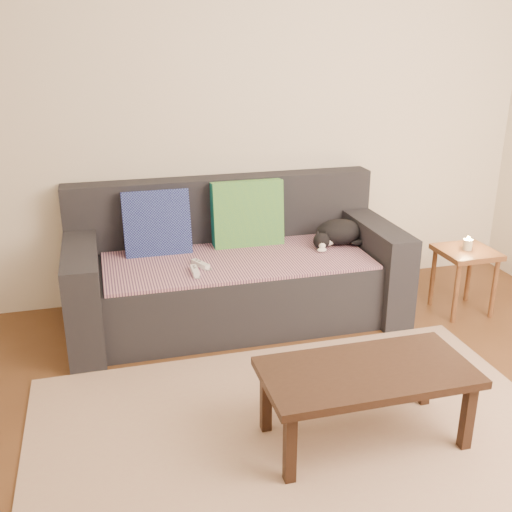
{
  "coord_description": "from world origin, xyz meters",
  "views": [
    {
      "loc": [
        -0.81,
        -1.97,
        1.77
      ],
      "look_at": [
        0.05,
        1.2,
        0.55
      ],
      "focal_mm": 42.0,
      "sensor_mm": 36.0,
      "label": 1
    }
  ],
  "objects_px": {
    "sofa": "(234,272)",
    "side_table": "(466,261)",
    "wii_remote_a": "(200,264)",
    "coffee_table": "(367,378)",
    "cat": "(338,233)",
    "wii_remote_b": "(195,271)"
  },
  "relations": [
    {
      "from": "sofa",
      "to": "side_table",
      "type": "xyz_separation_m",
      "value": [
        1.5,
        -0.34,
        0.06
      ]
    },
    {
      "from": "wii_remote_a",
      "to": "coffee_table",
      "type": "bearing_deg",
      "value": 177.02
    },
    {
      "from": "cat",
      "to": "coffee_table",
      "type": "height_order",
      "value": "cat"
    },
    {
      "from": "wii_remote_b",
      "to": "coffee_table",
      "type": "distance_m",
      "value": 1.3
    },
    {
      "from": "wii_remote_a",
      "to": "wii_remote_b",
      "type": "xyz_separation_m",
      "value": [
        -0.05,
        -0.1,
        0.0
      ]
    },
    {
      "from": "coffee_table",
      "to": "wii_remote_a",
      "type": "bearing_deg",
      "value": 112.43
    },
    {
      "from": "cat",
      "to": "wii_remote_a",
      "type": "xyz_separation_m",
      "value": [
        -0.96,
        -0.17,
        -0.06
      ]
    },
    {
      "from": "side_table",
      "to": "coffee_table",
      "type": "bearing_deg",
      "value": -137.9
    },
    {
      "from": "wii_remote_a",
      "to": "side_table",
      "type": "bearing_deg",
      "value": -120.6
    },
    {
      "from": "wii_remote_b",
      "to": "wii_remote_a",
      "type": "bearing_deg",
      "value": -26.17
    },
    {
      "from": "cat",
      "to": "coffee_table",
      "type": "relative_size",
      "value": 0.41
    },
    {
      "from": "sofa",
      "to": "coffee_table",
      "type": "relative_size",
      "value": 2.22
    },
    {
      "from": "cat",
      "to": "side_table",
      "type": "distance_m",
      "value": 0.86
    },
    {
      "from": "coffee_table",
      "to": "cat",
      "type": "bearing_deg",
      "value": 72.85
    },
    {
      "from": "wii_remote_a",
      "to": "side_table",
      "type": "xyz_separation_m",
      "value": [
        1.75,
        -0.16,
        -0.09
      ]
    },
    {
      "from": "cat",
      "to": "side_table",
      "type": "relative_size",
      "value": 0.88
    },
    {
      "from": "wii_remote_a",
      "to": "side_table",
      "type": "distance_m",
      "value": 1.75
    },
    {
      "from": "side_table",
      "to": "wii_remote_a",
      "type": "bearing_deg",
      "value": 174.81
    },
    {
      "from": "cat",
      "to": "coffee_table",
      "type": "bearing_deg",
      "value": -98.31
    },
    {
      "from": "cat",
      "to": "wii_remote_a",
      "type": "bearing_deg",
      "value": -161.12
    },
    {
      "from": "coffee_table",
      "to": "sofa",
      "type": "bearing_deg",
      "value": 100.75
    },
    {
      "from": "wii_remote_b",
      "to": "side_table",
      "type": "distance_m",
      "value": 1.8
    }
  ]
}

